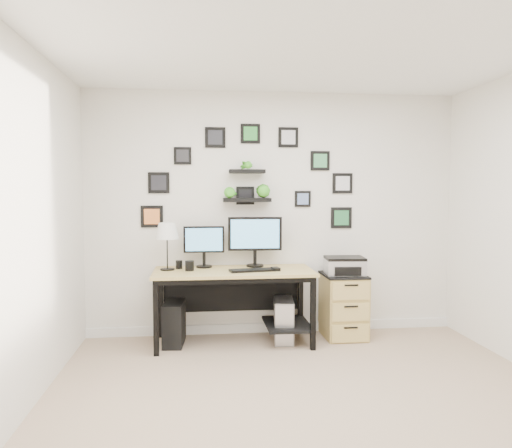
{
  "coord_description": "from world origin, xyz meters",
  "views": [
    {
      "loc": [
        -0.81,
        -3.34,
        1.56
      ],
      "look_at": [
        -0.21,
        1.83,
        1.2
      ],
      "focal_mm": 35.0,
      "sensor_mm": 36.0,
      "label": 1
    }
  ],
  "objects": [
    {
      "name": "table_lamp",
      "position": [
        -1.13,
        1.71,
        1.13
      ],
      "size": [
        0.23,
        0.23,
        0.48
      ],
      "color": "black",
      "rests_on": "desk"
    },
    {
      "name": "desk",
      "position": [
        -0.43,
        1.67,
        0.63
      ],
      "size": [
        1.6,
        0.7,
        0.75
      ],
      "color": "tan",
      "rests_on": "ground"
    },
    {
      "name": "mug",
      "position": [
        -0.9,
        1.64,
        0.8
      ],
      "size": [
        0.09,
        0.09,
        0.1
      ],
      "primitive_type": "cylinder",
      "color": "black",
      "rests_on": "desk"
    },
    {
      "name": "pc_tower_black",
      "position": [
        -1.06,
        1.67,
        0.22
      ],
      "size": [
        0.22,
        0.44,
        0.43
      ],
      "primitive_type": "cube",
      "rotation": [
        0.0,
        0.0,
        -0.08
      ],
      "color": "black",
      "rests_on": "ground"
    },
    {
      "name": "pen_cup",
      "position": [
        -1.01,
        1.78,
        0.79
      ],
      "size": [
        0.07,
        0.07,
        0.09
      ],
      "primitive_type": "cylinder",
      "color": "black",
      "rests_on": "desk"
    },
    {
      "name": "file_cabinet",
      "position": [
        0.71,
        1.72,
        0.34
      ],
      "size": [
        0.43,
        0.53,
        0.67
      ],
      "color": "tan",
      "rests_on": "ground"
    },
    {
      "name": "monitor_right",
      "position": [
        -0.22,
        1.83,
        1.06
      ],
      "size": [
        0.56,
        0.19,
        0.52
      ],
      "color": "black",
      "rests_on": "desk"
    },
    {
      "name": "wall_decor",
      "position": [
        -0.26,
        1.93,
        1.66
      ],
      "size": [
        2.28,
        0.18,
        1.12
      ],
      "color": "black",
      "rests_on": "ground"
    },
    {
      "name": "mouse",
      "position": [
        -0.05,
        1.55,
        0.77
      ],
      "size": [
        0.09,
        0.12,
        0.03
      ],
      "primitive_type": "cube",
      "rotation": [
        0.0,
        0.0,
        0.17
      ],
      "color": "black",
      "rests_on": "desk"
    },
    {
      "name": "printer",
      "position": [
        0.71,
        1.71,
        0.76
      ],
      "size": [
        0.42,
        0.35,
        0.18
      ],
      "color": "silver",
      "rests_on": "file_cabinet"
    },
    {
      "name": "keyboard",
      "position": [
        -0.29,
        1.54,
        0.76
      ],
      "size": [
        0.46,
        0.21,
        0.02
      ],
      "primitive_type": "cube",
      "rotation": [
        0.0,
        0.0,
        0.16
      ],
      "color": "black",
      "rests_on": "desk"
    },
    {
      "name": "room",
      "position": [
        0.0,
        1.98,
        0.05
      ],
      "size": [
        4.0,
        4.0,
        4.0
      ],
      "color": "tan",
      "rests_on": "ground"
    },
    {
      "name": "monitor_left",
      "position": [
        -0.76,
        1.84,
        1.0
      ],
      "size": [
        0.42,
        0.17,
        0.43
      ],
      "color": "black",
      "rests_on": "desk"
    },
    {
      "name": "pc_tower_grey",
      "position": [
        0.05,
        1.65,
        0.22
      ],
      "size": [
        0.24,
        0.46,
        0.43
      ],
      "color": "gray",
      "rests_on": "ground"
    }
  ]
}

